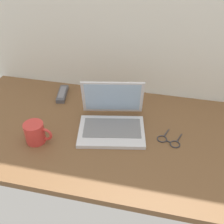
# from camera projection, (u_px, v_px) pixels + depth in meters

# --- Properties ---
(desk) EXTENTS (1.60, 0.76, 0.03)m
(desk) POSITION_uv_depth(u_px,v_px,m) (112.00, 134.00, 1.30)
(desk) COLOR brown
(desk) RESTS_ON ground
(laptop) EXTENTS (0.35, 0.33, 0.21)m
(laptop) POSITION_uv_depth(u_px,v_px,m) (112.00, 119.00, 1.30)
(laptop) COLOR silver
(laptop) RESTS_ON desk
(coffee_mug) EXTENTS (0.13, 0.09, 0.10)m
(coffee_mug) POSITION_uv_depth(u_px,v_px,m) (35.00, 133.00, 1.21)
(coffee_mug) COLOR red
(coffee_mug) RESTS_ON desk
(remote_control_near) EXTENTS (0.08, 0.17, 0.02)m
(remote_control_near) POSITION_uv_depth(u_px,v_px,m) (62.00, 94.00, 1.54)
(remote_control_near) COLOR #4C4C51
(remote_control_near) RESTS_ON desk
(eyeglasses) EXTENTS (0.12, 0.13, 0.01)m
(eyeglasses) POSITION_uv_depth(u_px,v_px,m) (169.00, 141.00, 1.24)
(eyeglasses) COLOR #333338
(eyeglasses) RESTS_ON desk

